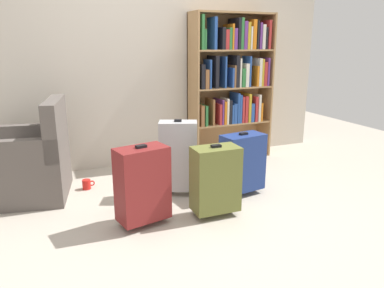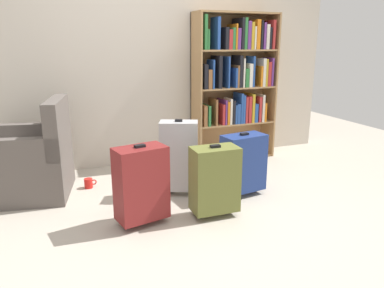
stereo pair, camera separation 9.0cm
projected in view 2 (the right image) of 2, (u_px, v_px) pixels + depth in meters
The scene contains 9 objects.
ground_plane at pixel (209, 218), 3.01m from camera, with size 7.84×7.84×0.00m, color #B2A899.
back_wall at pixel (152, 50), 4.17m from camera, with size 4.48×0.10×2.60m, color beige.
bookshelf at pixel (236, 80), 4.38m from camera, with size 1.00×0.33×1.72m.
armchair at pixel (33, 162), 3.41m from camera, with size 0.82×0.82×0.90m.
mug at pixel (89, 183), 3.63m from camera, with size 0.12×0.08×0.10m.
suitcase_olive at pixel (215, 179), 2.98m from camera, with size 0.38×0.22×0.61m.
suitcase_navy_blue at pixel (243, 163), 3.40m from camera, with size 0.43×0.27×0.60m.
suitcase_silver at pixel (179, 156), 3.41m from camera, with size 0.39×0.30×0.72m.
suitcase_dark_red at pixel (141, 183), 2.84m from camera, with size 0.43×0.30×0.65m.
Camera 2 is at (-1.11, -2.51, 1.39)m, focal length 34.49 mm.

